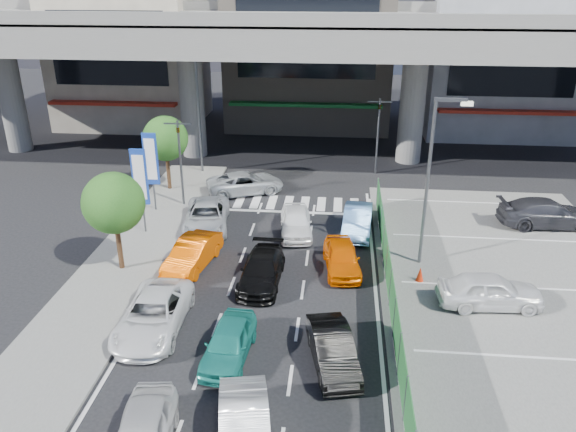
# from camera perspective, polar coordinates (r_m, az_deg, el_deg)

# --- Properties ---
(ground) EXTENTS (120.00, 120.00, 0.00)m
(ground) POSITION_cam_1_polar(r_m,az_deg,el_deg) (22.64, -3.17, -11.20)
(ground) COLOR black
(ground) RESTS_ON ground
(parking_lot) EXTENTS (12.00, 28.00, 0.06)m
(parking_lot) POSITION_cam_1_polar(r_m,az_deg,el_deg) (25.38, 23.30, -9.06)
(parking_lot) COLOR #5D5D5B
(parking_lot) RESTS_ON ground
(sidewalk_left) EXTENTS (4.00, 30.00, 0.12)m
(sidewalk_left) POSITION_cam_1_polar(r_m,az_deg,el_deg) (27.65, -16.48, -5.14)
(sidewalk_left) COLOR #5D5D5B
(sidewalk_left) RESTS_ON ground
(fence_run) EXTENTS (0.16, 22.00, 1.80)m
(fence_run) POSITION_cam_1_polar(r_m,az_deg,el_deg) (22.89, 10.55, -8.49)
(fence_run) COLOR #21602B
(fence_run) RESTS_ON ground
(expressway) EXTENTS (64.00, 14.00, 10.75)m
(expressway) POSITION_cam_1_polar(r_m,az_deg,el_deg) (40.67, 1.31, 17.78)
(expressway) COLOR slate
(expressway) RESTS_ON ground
(building_west) EXTENTS (12.00, 10.90, 13.00)m
(building_west) POSITION_cam_1_polar(r_m,az_deg,el_deg) (54.16, -15.69, 16.00)
(building_west) COLOR gray
(building_west) RESTS_ON ground
(building_center) EXTENTS (14.00, 10.90, 15.00)m
(building_center) POSITION_cam_1_polar(r_m,az_deg,el_deg) (51.69, 2.26, 17.60)
(building_center) COLOR gray
(building_center) RESTS_ON ground
(building_east) EXTENTS (12.00, 10.90, 12.00)m
(building_east) POSITION_cam_1_polar(r_m,az_deg,el_deg) (52.42, 20.51, 14.63)
(building_east) COLOR gray
(building_east) RESTS_ON ground
(traffic_light_left) EXTENTS (1.60, 1.24, 5.20)m
(traffic_light_left) POSITION_cam_1_polar(r_m,az_deg,el_deg) (32.96, -11.02, 7.39)
(traffic_light_left) COLOR #595B60
(traffic_light_left) RESTS_ON ground
(traffic_light_right) EXTENTS (1.60, 1.24, 5.20)m
(traffic_light_right) POSITION_cam_1_polar(r_m,az_deg,el_deg) (38.49, 9.21, 9.85)
(traffic_light_right) COLOR #595B60
(traffic_light_right) RESTS_ON ground
(street_lamp_right) EXTENTS (1.65, 0.22, 8.00)m
(street_lamp_right) POSITION_cam_1_polar(r_m,az_deg,el_deg) (26.01, 14.50, 4.61)
(street_lamp_right) COLOR #595B60
(street_lamp_right) RESTS_ON ground
(street_lamp_left) EXTENTS (1.65, 0.22, 8.00)m
(street_lamp_left) POSITION_cam_1_polar(r_m,az_deg,el_deg) (38.40, -8.85, 11.12)
(street_lamp_left) COLOR #595B60
(street_lamp_left) RESTS_ON ground
(signboard_near) EXTENTS (0.80, 0.14, 4.70)m
(signboard_near) POSITION_cam_1_polar(r_m,az_deg,el_deg) (29.92, -14.80, 3.60)
(signboard_near) COLOR #595B60
(signboard_near) RESTS_ON ground
(signboard_far) EXTENTS (0.80, 0.14, 4.70)m
(signboard_far) POSITION_cam_1_polar(r_m,az_deg,el_deg) (32.72, -13.74, 5.42)
(signboard_far) COLOR #595B60
(signboard_far) RESTS_ON ground
(tree_near) EXTENTS (2.80, 2.80, 4.80)m
(tree_near) POSITION_cam_1_polar(r_m,az_deg,el_deg) (26.27, -17.30, 1.25)
(tree_near) COLOR #382314
(tree_near) RESTS_ON ground
(tree_far) EXTENTS (2.80, 2.80, 4.80)m
(tree_far) POSITION_cam_1_polar(r_m,az_deg,el_deg) (35.87, -12.34, 7.68)
(tree_far) COLOR #382314
(tree_far) RESTS_ON ground
(hatch_white_back_mid) EXTENTS (2.26, 4.39, 1.38)m
(hatch_white_back_mid) POSITION_cam_1_polar(r_m,az_deg,el_deg) (17.45, -4.43, -20.94)
(hatch_white_back_mid) COLOR white
(hatch_white_back_mid) RESTS_ON ground
(sedan_white_mid_left) EXTENTS (2.39, 5.01, 1.38)m
(sedan_white_mid_left) POSITION_cam_1_polar(r_m,az_deg,el_deg) (22.70, -13.52, -9.71)
(sedan_white_mid_left) COLOR white
(sedan_white_mid_left) RESTS_ON ground
(taxi_teal_mid) EXTENTS (1.75, 3.86, 1.28)m
(taxi_teal_mid) POSITION_cam_1_polar(r_m,az_deg,el_deg) (20.81, -6.05, -12.67)
(taxi_teal_mid) COLOR teal
(taxi_teal_mid) RESTS_ON ground
(hatch_black_mid_right) EXTENTS (2.19, 4.13, 1.29)m
(hatch_black_mid_right) POSITION_cam_1_polar(r_m,az_deg,el_deg) (20.44, 4.57, -13.36)
(hatch_black_mid_right) COLOR black
(hatch_black_mid_right) RESTS_ON ground
(taxi_orange_left) EXTENTS (2.18, 4.38, 1.38)m
(taxi_orange_left) POSITION_cam_1_polar(r_m,az_deg,el_deg) (26.86, -9.67, -3.81)
(taxi_orange_left) COLOR #F75900
(taxi_orange_left) RESTS_ON ground
(sedan_black_mid) EXTENTS (1.86, 4.39, 1.26)m
(sedan_black_mid) POSITION_cam_1_polar(r_m,az_deg,el_deg) (25.23, -2.69, -5.53)
(sedan_black_mid) COLOR black
(sedan_black_mid) RESTS_ON ground
(taxi_orange_right) EXTENTS (2.02, 4.02, 1.32)m
(taxi_orange_right) POSITION_cam_1_polar(r_m,az_deg,el_deg) (26.35, 5.49, -4.20)
(taxi_orange_right) COLOR #E45C00
(taxi_orange_right) RESTS_ON ground
(wagon_silver_front_left) EXTENTS (3.00, 5.25, 1.38)m
(wagon_silver_front_left) POSITION_cam_1_polar(r_m,az_deg,el_deg) (30.75, -8.29, -0.05)
(wagon_silver_front_left) COLOR #B6BABE
(wagon_silver_front_left) RESTS_ON ground
(sedan_white_front_mid) EXTENTS (2.08, 4.21, 1.38)m
(sedan_white_front_mid) POSITION_cam_1_polar(r_m,az_deg,el_deg) (29.82, 0.81, -0.57)
(sedan_white_front_mid) COLOR white
(sedan_white_front_mid) RESTS_ON ground
(kei_truck_front_right) EXTENTS (1.77, 4.29, 1.38)m
(kei_truck_front_right) POSITION_cam_1_polar(r_m,az_deg,el_deg) (30.16, 7.07, -0.47)
(kei_truck_front_right) COLOR #5B8ECA
(kei_truck_front_right) RESTS_ON ground
(crossing_wagon_silver) EXTENTS (5.29, 3.89, 1.34)m
(crossing_wagon_silver) POSITION_cam_1_polar(r_m,az_deg,el_deg) (35.47, -4.36, 3.37)
(crossing_wagon_silver) COLOR #AFB3B7
(crossing_wagon_silver) RESTS_ON ground
(parked_sedan_white) EXTENTS (4.38, 1.97, 1.46)m
(parked_sedan_white) POSITION_cam_1_polar(r_m,az_deg,el_deg) (24.86, 19.85, -7.13)
(parked_sedan_white) COLOR white
(parked_sedan_white) RESTS_ON parking_lot
(parked_sedan_dgrey) EXTENTS (5.28, 2.44, 1.50)m
(parked_sedan_dgrey) POSITION_cam_1_polar(r_m,az_deg,el_deg) (33.68, 24.79, 0.28)
(parked_sedan_dgrey) COLOR #303036
(parked_sedan_dgrey) RESTS_ON parking_lot
(traffic_cone) EXTENTS (0.45, 0.45, 0.68)m
(traffic_cone) POSITION_cam_1_polar(r_m,az_deg,el_deg) (26.05, 13.27, -5.77)
(traffic_cone) COLOR red
(traffic_cone) RESTS_ON parking_lot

